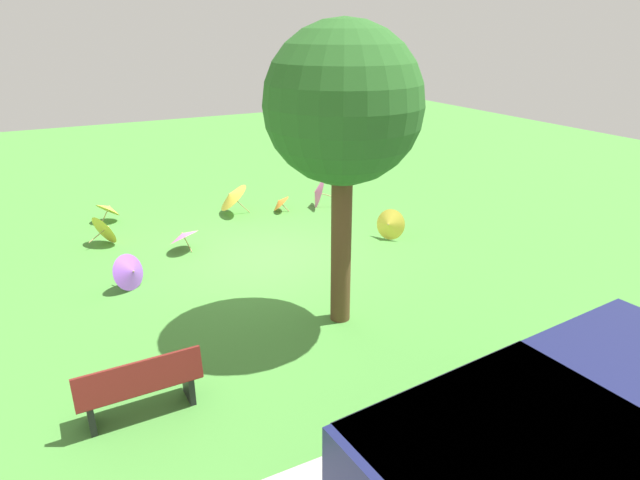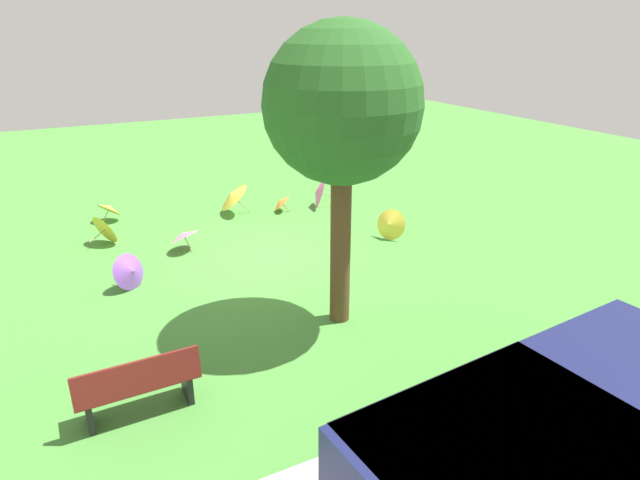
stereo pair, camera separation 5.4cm
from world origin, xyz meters
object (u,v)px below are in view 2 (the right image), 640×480
at_px(parasol_pink_0, 318,192).
at_px(parasol_yellow_2, 107,228).
at_px(shade_tree, 342,107).
at_px(parasol_yellow_3, 390,225).
at_px(parasol_yellow_0, 232,196).
at_px(parasol_orange_0, 281,202).
at_px(van_dark, 552,455).
at_px(parasol_yellow_1, 109,208).
at_px(parasol_pink_1, 184,235).
at_px(parasol_purple_0, 131,271).
at_px(park_bench, 138,385).

relative_size(parasol_pink_0, parasol_yellow_2, 1.08).
distance_m(shade_tree, parasol_yellow_3, 5.23).
bearing_deg(parasol_yellow_3, parasol_yellow_0, -51.87).
bearing_deg(parasol_orange_0, parasol_yellow_0, -16.56).
bearing_deg(van_dark, parasol_orange_0, -98.90).
xyz_separation_m(parasol_yellow_2, parasol_orange_0, (-4.59, -0.29, -0.11)).
height_order(parasol_yellow_1, parasol_orange_0, parasol_yellow_1).
relative_size(parasol_pink_1, parasol_purple_0, 1.20).
height_order(parasol_yellow_1, parasol_pink_1, parasol_yellow_1).
relative_size(parasol_yellow_0, parasol_yellow_2, 1.23).
distance_m(parasol_yellow_1, parasol_purple_0, 4.38).
height_order(parasol_yellow_0, parasol_yellow_1, parasol_yellow_0).
height_order(parasol_pink_1, parasol_purple_0, parasol_purple_0).
relative_size(park_bench, parasol_pink_1, 1.64).
bearing_deg(parasol_pink_1, park_bench, 70.12).
xyz_separation_m(parasol_yellow_0, parasol_yellow_3, (-2.77, 3.52, -0.16)).
bearing_deg(parasol_pink_1, parasol_yellow_3, 161.05).
bearing_deg(van_dark, parasol_yellow_0, -92.08).
distance_m(parasol_yellow_1, parasol_yellow_3, 7.36).
distance_m(van_dark, park_bench, 5.00).
relative_size(parasol_yellow_0, parasol_purple_0, 1.32).
height_order(parasol_pink_0, parasol_orange_0, parasol_pink_0).
bearing_deg(parasol_pink_0, parasol_yellow_0, -12.11).
distance_m(parasol_yellow_0, parasol_orange_0, 1.34).
bearing_deg(parasol_pink_1, parasol_pink_0, -161.04).
bearing_deg(parasol_yellow_1, parasol_yellow_3, 142.35).
relative_size(parasol_pink_0, parasol_yellow_1, 1.14).
height_order(park_bench, shade_tree, shade_tree).
bearing_deg(parasol_purple_0, park_bench, 82.15).
distance_m(shade_tree, parasol_purple_0, 5.36).
xyz_separation_m(parasol_pink_1, parasol_purple_0, (1.41, 1.46, -0.01)).
bearing_deg(park_bench, parasol_yellow_1, -94.94).
height_order(van_dark, parasol_purple_0, van_dark).
bearing_deg(van_dark, parasol_yellow_3, -112.96).
distance_m(park_bench, parasol_yellow_0, 8.24).
relative_size(parasol_pink_0, parasol_pink_1, 0.98).
bearing_deg(parasol_pink_0, parasol_yellow_3, 97.66).
bearing_deg(parasol_orange_0, parasol_yellow_3, 115.52).
xyz_separation_m(shade_tree, parasol_pink_0, (-2.54, -5.80, -3.25)).
relative_size(van_dark, parasol_pink_1, 4.84).
xyz_separation_m(van_dark, parasol_orange_0, (-1.66, -10.62, -0.64)).
bearing_deg(parasol_purple_0, shade_tree, 136.53).
bearing_deg(parasol_orange_0, parasol_yellow_1, -17.28).
distance_m(shade_tree, parasol_pink_0, 7.11).
height_order(parasol_pink_0, parasol_yellow_3, parasol_pink_0).
height_order(shade_tree, parasol_pink_1, shade_tree).
relative_size(parasol_yellow_2, parasol_yellow_3, 1.08).
height_order(park_bench, parasol_pink_0, park_bench).
bearing_deg(parasol_yellow_0, shade_tree, 88.40).
bearing_deg(parasol_pink_1, shade_tree, 110.78).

